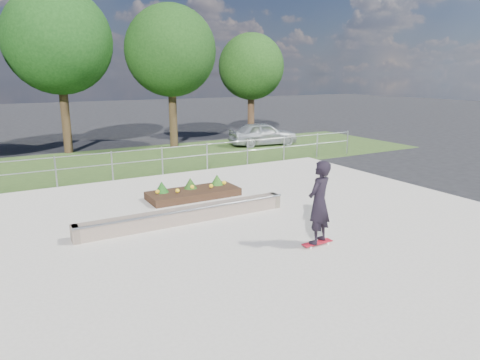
% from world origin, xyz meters
% --- Properties ---
extents(ground, '(120.00, 120.00, 0.00)m').
position_xyz_m(ground, '(0.00, 0.00, 0.00)').
color(ground, black).
rests_on(ground, ground).
extents(grass_verge, '(30.00, 8.00, 0.02)m').
position_xyz_m(grass_verge, '(0.00, 11.00, 0.01)').
color(grass_verge, '#2C451B').
rests_on(grass_verge, ground).
extents(concrete_slab, '(15.00, 15.00, 0.06)m').
position_xyz_m(concrete_slab, '(0.00, 0.00, 0.03)').
color(concrete_slab, '#AFA89B').
rests_on(concrete_slab, ground).
extents(fence, '(20.06, 0.06, 1.20)m').
position_xyz_m(fence, '(0.00, 7.50, 0.77)').
color(fence, gray).
rests_on(fence, ground).
extents(tree_mid_left, '(5.25, 5.25, 8.25)m').
position_xyz_m(tree_mid_left, '(-2.50, 15.00, 5.61)').
color(tree_mid_left, black).
rests_on(tree_mid_left, ground).
extents(tree_mid_right, '(4.90, 4.90, 7.70)m').
position_xyz_m(tree_mid_right, '(3.00, 14.00, 5.23)').
color(tree_mid_right, black).
rests_on(tree_mid_right, ground).
extents(tree_far_right, '(4.20, 4.20, 6.60)m').
position_xyz_m(tree_far_right, '(9.00, 15.50, 4.48)').
color(tree_far_right, '#362215').
rests_on(tree_far_right, ground).
extents(grind_ledge, '(6.00, 0.44, 0.43)m').
position_xyz_m(grind_ledge, '(-1.39, 1.67, 0.26)').
color(grind_ledge, '#6A594E').
rests_on(grind_ledge, concrete_slab).
extents(planter_bed, '(3.00, 1.20, 0.61)m').
position_xyz_m(planter_bed, '(-0.24, 3.89, 0.24)').
color(planter_bed, black).
rests_on(planter_bed, concrete_slab).
extents(skateboarder, '(0.85, 0.72, 2.06)m').
position_xyz_m(skateboarder, '(0.67, -1.40, 1.13)').
color(skateboarder, white).
rests_on(skateboarder, concrete_slab).
extents(parked_car, '(4.15, 2.16, 1.35)m').
position_xyz_m(parked_car, '(7.73, 12.03, 0.67)').
color(parked_car, '#ACB2B6').
rests_on(parked_car, ground).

